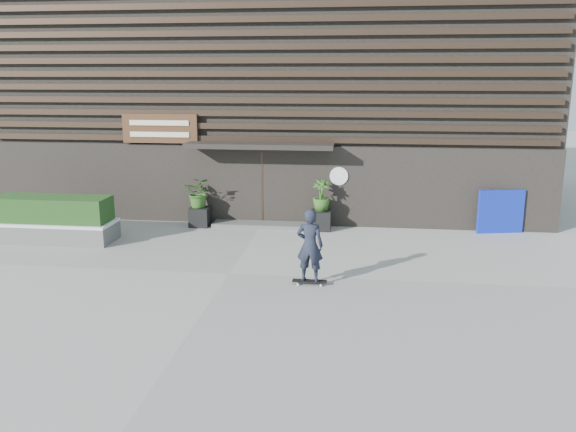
# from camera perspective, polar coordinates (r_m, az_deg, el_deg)

# --- Properties ---
(ground) EXTENTS (80.00, 80.00, 0.00)m
(ground) POSITION_cam_1_polar(r_m,az_deg,el_deg) (14.22, -5.73, -5.57)
(ground) COLOR #9D9A95
(ground) RESTS_ON ground
(entrance_step) EXTENTS (3.00, 0.80, 0.12)m
(entrance_step) POSITION_cam_1_polar(r_m,az_deg,el_deg) (18.53, -2.63, -0.81)
(entrance_step) COLOR #4D4E4B
(entrance_step) RESTS_ON ground
(planter_pot_left) EXTENTS (0.60, 0.60, 0.60)m
(planter_pot_left) POSITION_cam_1_polar(r_m,az_deg,el_deg) (18.69, -8.49, -0.07)
(planter_pot_left) COLOR black
(planter_pot_left) RESTS_ON ground
(bamboo_left) EXTENTS (0.86, 0.75, 0.96)m
(bamboo_left) POSITION_cam_1_polar(r_m,az_deg,el_deg) (18.53, -8.57, 2.28)
(bamboo_left) COLOR #2D591E
(bamboo_left) RESTS_ON planter_pot_left
(planter_pot_right) EXTENTS (0.60, 0.60, 0.60)m
(planter_pot_right) POSITION_cam_1_polar(r_m,az_deg,el_deg) (18.06, 3.21, -0.41)
(planter_pot_right) COLOR black
(planter_pot_right) RESTS_ON ground
(bamboo_right) EXTENTS (0.54, 0.54, 0.96)m
(bamboo_right) POSITION_cam_1_polar(r_m,az_deg,el_deg) (17.89, 3.24, 2.02)
(bamboo_right) COLOR #2D591E
(bamboo_right) RESTS_ON planter_pot_right
(raised_bed) EXTENTS (3.50, 1.20, 0.50)m
(raised_bed) POSITION_cam_1_polar(r_m,az_deg,el_deg) (18.17, -21.67, -1.44)
(raised_bed) COLOR #535350
(raised_bed) RESTS_ON ground
(snow_layer) EXTENTS (3.50, 1.20, 0.08)m
(snow_layer) POSITION_cam_1_polar(r_m,az_deg,el_deg) (18.10, -21.75, -0.55)
(snow_layer) COLOR silver
(snow_layer) RESTS_ON raised_bed
(hedge) EXTENTS (3.30, 1.00, 0.70)m
(hedge) POSITION_cam_1_polar(r_m,az_deg,el_deg) (18.02, -21.86, 0.66)
(hedge) COLOR #1A3B15
(hedge) RESTS_ON snow_layer
(blue_tarp) EXTENTS (1.39, 0.43, 1.31)m
(blue_tarp) POSITION_cam_1_polar(r_m,az_deg,el_deg) (18.72, 19.85, 0.41)
(blue_tarp) COLOR #0C1EA5
(blue_tarp) RESTS_ON ground
(building) EXTENTS (18.00, 11.00, 8.00)m
(building) POSITION_cam_1_polar(r_m,az_deg,el_deg) (23.27, -0.49, 11.88)
(building) COLOR black
(building) RESTS_ON ground
(skateboarder) EXTENTS (0.78, 0.46, 1.75)m
(skateboarder) POSITION_cam_1_polar(r_m,az_deg,el_deg) (13.16, 2.12, -2.88)
(skateboarder) COLOR black
(skateboarder) RESTS_ON ground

